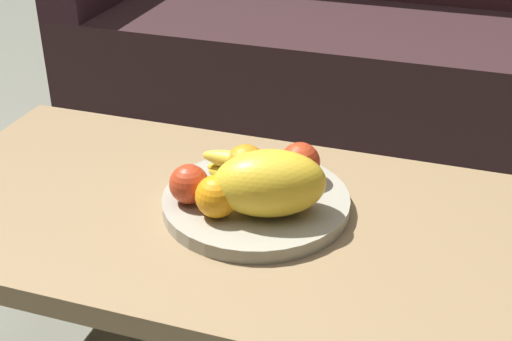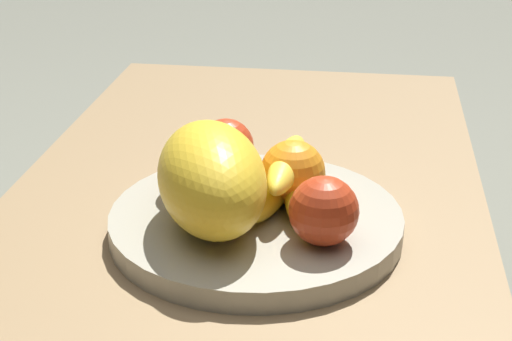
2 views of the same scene
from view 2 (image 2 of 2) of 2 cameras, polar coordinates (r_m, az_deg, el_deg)
name	(u,v)px [view 2 (image 2 of 2)]	position (r m, az deg, el deg)	size (l,w,h in m)	color
coffee_table	(230,271)	(0.91, -1.87, -7.10)	(1.23, 0.58, 0.41)	#8E724E
fruit_bowl	(256,222)	(0.89, 0.00, -3.67)	(0.32, 0.32, 0.03)	#A29E8C
melon_large_front	(212,178)	(0.83, -3.15, -0.56)	(0.18, 0.11, 0.11)	yellow
orange_front	(293,172)	(0.89, 2.60, -0.14)	(0.07, 0.07, 0.07)	orange
orange_left	(195,163)	(0.92, -4.31, 0.50)	(0.07, 0.07, 0.07)	orange
apple_front	(226,146)	(0.97, -2.13, 1.71)	(0.07, 0.07, 0.07)	#BA381C
apple_left	(324,211)	(0.81, 4.79, -2.85)	(0.07, 0.07, 0.07)	#BC391B
banana_bunch	(287,181)	(0.89, 2.23, -0.73)	(0.16, 0.08, 0.06)	yellow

